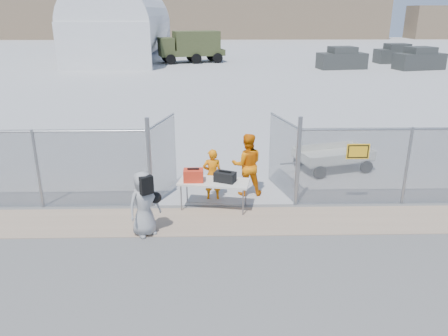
{
  "coord_description": "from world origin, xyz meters",
  "views": [
    {
      "loc": [
        -0.25,
        -9.09,
        5.11
      ],
      "look_at": [
        0.0,
        2.0,
        1.1
      ],
      "focal_mm": 35.0,
      "sensor_mm": 36.0,
      "label": 1
    }
  ],
  "objects_px": {
    "folding_table": "(214,195)",
    "security_worker_left": "(212,174)",
    "security_worker_right": "(247,165)",
    "utility_trailer": "(333,158)",
    "visitor": "(144,204)"
  },
  "relations": [
    {
      "from": "folding_table",
      "to": "security_worker_left",
      "type": "distance_m",
      "value": 0.73
    },
    {
      "from": "security_worker_right",
      "to": "utility_trailer",
      "type": "bearing_deg",
      "value": -148.16
    },
    {
      "from": "folding_table",
      "to": "utility_trailer",
      "type": "xyz_separation_m",
      "value": [
        4.03,
        3.04,
        -0.01
      ]
    },
    {
      "from": "security_worker_left",
      "to": "security_worker_right",
      "type": "height_order",
      "value": "security_worker_right"
    },
    {
      "from": "visitor",
      "to": "utility_trailer",
      "type": "relative_size",
      "value": 0.5
    },
    {
      "from": "folding_table",
      "to": "visitor",
      "type": "bearing_deg",
      "value": -128.17
    },
    {
      "from": "security_worker_right",
      "to": "security_worker_left",
      "type": "bearing_deg",
      "value": 15.15
    },
    {
      "from": "security_worker_left",
      "to": "visitor",
      "type": "bearing_deg",
      "value": 49.79
    },
    {
      "from": "visitor",
      "to": "utility_trailer",
      "type": "distance_m",
      "value": 7.25
    },
    {
      "from": "security_worker_right",
      "to": "folding_table",
      "type": "bearing_deg",
      "value": 42.39
    },
    {
      "from": "visitor",
      "to": "folding_table",
      "type": "bearing_deg",
      "value": 5.59
    },
    {
      "from": "security_worker_right",
      "to": "visitor",
      "type": "height_order",
      "value": "security_worker_right"
    },
    {
      "from": "security_worker_left",
      "to": "utility_trailer",
      "type": "height_order",
      "value": "security_worker_left"
    },
    {
      "from": "folding_table",
      "to": "visitor",
      "type": "xyz_separation_m",
      "value": [
        -1.65,
        -1.44,
        0.4
      ]
    },
    {
      "from": "security_worker_left",
      "to": "visitor",
      "type": "relative_size",
      "value": 0.93
    }
  ]
}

